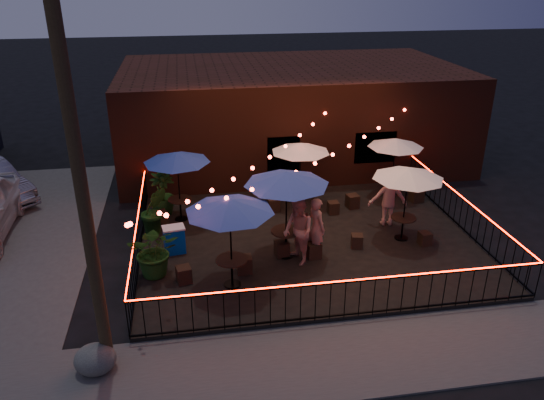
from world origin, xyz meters
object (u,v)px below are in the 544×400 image
(cafe_table_1, at_px, (177,158))
(cafe_table_3, at_px, (301,148))
(cafe_table_4, at_px, (408,174))
(cooler, at_px, (174,239))
(cafe_table_5, at_px, (396,143))
(cafe_table_2, at_px, (287,179))
(cafe_table_0, at_px, (230,206))
(utility_pole, at_px, (82,195))
(boulder, at_px, (95,359))

(cafe_table_1, bearing_deg, cafe_table_3, 8.54)
(cafe_table_4, distance_m, cooler, 7.10)
(cafe_table_5, bearing_deg, cooler, -159.19)
(cafe_table_3, relative_size, cooler, 3.06)
(cafe_table_2, bearing_deg, cafe_table_0, -142.67)
(utility_pole, bearing_deg, cafe_table_5, 38.88)
(cafe_table_1, height_order, cafe_table_4, cafe_table_1)
(cafe_table_1, xyz_separation_m, cooler, (-0.19, -2.20, -1.72))
(cafe_table_1, bearing_deg, utility_pole, -103.54)
(cafe_table_3, bearing_deg, cafe_table_0, -120.47)
(utility_pole, relative_size, cafe_table_3, 3.17)
(cafe_table_3, bearing_deg, cafe_table_2, -108.12)
(cafe_table_5, bearing_deg, cafe_table_2, -141.40)
(utility_pole, xyz_separation_m, cafe_table_5, (9.18, 7.40, -1.87))
(cafe_table_4, height_order, cafe_table_5, cafe_table_4)
(cooler, bearing_deg, cafe_table_1, 75.92)
(utility_pole, bearing_deg, cafe_table_2, 39.15)
(cafe_table_0, bearing_deg, cafe_table_3, 59.53)
(cafe_table_1, relative_size, cafe_table_4, 1.02)
(boulder, bearing_deg, cafe_table_5, 38.94)
(utility_pole, relative_size, cooler, 9.70)
(cafe_table_0, relative_size, cooler, 3.44)
(cafe_table_3, xyz_separation_m, cafe_table_5, (3.45, 0.13, -0.05))
(cafe_table_3, xyz_separation_m, cafe_table_4, (2.55, -3.09, 0.09))
(utility_pole, height_order, cafe_table_3, utility_pole)
(cooler, bearing_deg, cafe_table_3, 24.07)
(cooler, distance_m, boulder, 4.93)
(cafe_table_1, distance_m, cafe_table_4, 7.13)
(utility_pole, distance_m, cafe_table_4, 9.44)
(cafe_table_2, xyz_separation_m, cafe_table_3, (1.16, 3.54, -0.35))
(utility_pole, relative_size, cafe_table_1, 3.32)
(cafe_table_2, height_order, cafe_table_4, cafe_table_2)
(cafe_table_2, xyz_separation_m, cafe_table_4, (3.71, 0.45, -0.26))
(cafe_table_2, relative_size, cooler, 3.16)
(cooler, bearing_deg, cafe_table_0, -62.34)
(cafe_table_0, xyz_separation_m, cafe_table_5, (6.28, 4.96, -0.29))
(cafe_table_0, relative_size, cafe_table_1, 1.18)
(cafe_table_3, relative_size, cafe_table_5, 1.05)
(cafe_table_5, bearing_deg, cafe_table_3, -177.79)
(cafe_table_2, xyz_separation_m, cooler, (-3.17, 0.72, -1.96))
(cafe_table_0, bearing_deg, cafe_table_4, 17.79)
(utility_pole, relative_size, cafe_table_2, 3.07)
(cooler, height_order, boulder, cooler)
(cafe_table_0, relative_size, cafe_table_2, 1.09)
(cafe_table_2, distance_m, boulder, 6.57)
(boulder, bearing_deg, cafe_table_0, 40.27)
(cafe_table_0, relative_size, cafe_table_4, 1.20)
(cafe_table_0, xyz_separation_m, cafe_table_3, (2.84, 4.82, -0.24))
(utility_pole, relative_size, cafe_table_4, 3.38)
(utility_pole, xyz_separation_m, cafe_table_4, (8.29, 4.17, -1.73))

